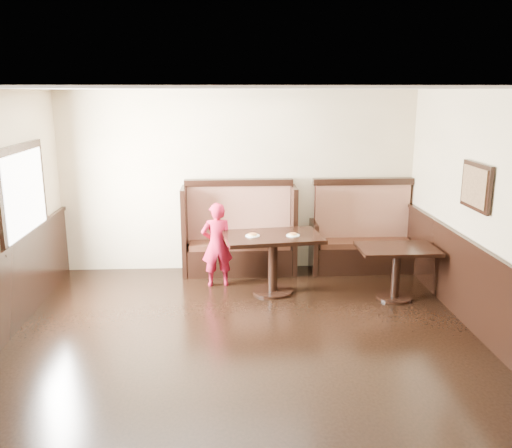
{
  "coord_description": "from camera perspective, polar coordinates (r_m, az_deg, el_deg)",
  "views": [
    {
      "loc": [
        -0.18,
        -4.85,
        2.79
      ],
      "look_at": [
        0.21,
        2.35,
        1.0
      ],
      "focal_mm": 38.0,
      "sensor_mm": 36.0,
      "label": 1
    }
  ],
  "objects": [
    {
      "name": "room_shell",
      "position": [
        5.56,
        -4.11,
        -8.54
      ],
      "size": [
        7.0,
        7.0,
        7.0
      ],
      "color": "beige",
      "rests_on": "ground"
    },
    {
      "name": "pizza_plate_right",
      "position": [
        7.46,
        3.91,
        -1.14
      ],
      "size": [
        0.19,
        0.19,
        0.03
      ],
      "color": "white",
      "rests_on": "table_main"
    },
    {
      "name": "pizza_plate_left",
      "position": [
        7.43,
        -0.36,
        -1.17
      ],
      "size": [
        0.2,
        0.2,
        0.04
      ],
      "color": "white",
      "rests_on": "table_main"
    },
    {
      "name": "table_neighbor",
      "position": [
        7.6,
        14.58,
        -3.72
      ],
      "size": [
        1.05,
        0.69,
        0.73
      ],
      "rotation": [
        0.0,
        0.0,
        0.0
      ],
      "color": "black",
      "rests_on": "ground"
    },
    {
      "name": "table_main",
      "position": [
        7.54,
        1.79,
        -2.61
      ],
      "size": [
        1.41,
        0.99,
        0.84
      ],
      "rotation": [
        0.0,
        0.0,
        0.13
      ],
      "color": "black",
      "rests_on": "ground"
    },
    {
      "name": "child",
      "position": [
        7.84,
        -4.14,
        -2.18
      ],
      "size": [
        0.49,
        0.36,
        1.24
      ],
      "primitive_type": "imported",
      "rotation": [
        0.0,
        0.0,
        3.28
      ],
      "color": "#AE1230",
      "rests_on": "ground"
    },
    {
      "name": "booth_neighbor",
      "position": [
        8.73,
        11.14,
        -1.67
      ],
      "size": [
        1.65,
        0.72,
        1.45
      ],
      "color": "black",
      "rests_on": "ground"
    },
    {
      "name": "ground",
      "position": [
        5.6,
        -0.86,
        -15.94
      ],
      "size": [
        7.0,
        7.0,
        0.0
      ],
      "primitive_type": "plane",
      "color": "black",
      "rests_on": "ground"
    },
    {
      "name": "booth_main",
      "position": [
        8.46,
        -1.77,
        -1.59
      ],
      "size": [
        1.75,
        0.72,
        1.45
      ],
      "color": "black",
      "rests_on": "ground"
    }
  ]
}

